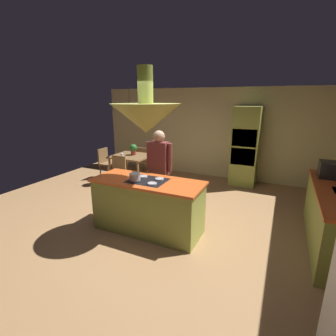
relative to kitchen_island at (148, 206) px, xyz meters
The scene contains 16 objects.
ground 0.51m from the kitchen_island, 90.00° to the left, with size 8.16×8.16×0.00m, color #AD7F51.
wall_back 3.74m from the kitchen_island, 90.00° to the left, with size 6.80×0.10×2.55m, color beige.
kitchen_island is the anchor object (origin of this frame).
counter_run_right 2.95m from the kitchen_island, 15.72° to the left, with size 0.73×2.32×0.92m.
oven_tower 3.47m from the kitchen_island, 71.26° to the left, with size 0.66×0.62×2.06m.
dining_table 2.71m from the kitchen_island, 128.99° to the left, with size 1.00×0.91×0.76m.
person_at_island 0.84m from the kitchen_island, 99.88° to the left, with size 0.53×0.22×1.68m.
range_hood 1.51m from the kitchen_island, 90.00° to the right, with size 1.10×1.10×1.00m.
pendant_light_over_table 3.04m from the kitchen_island, 128.99° to the left, with size 0.32×0.32×0.82m.
chair_facing_island 2.22m from the kitchen_island, 140.10° to the left, with size 0.40×0.40×0.87m.
chair_by_back_wall 3.26m from the kitchen_island, 121.46° to the left, with size 0.40×0.40×0.87m.
chair_at_corner 3.33m from the kitchen_island, 140.86° to the left, with size 0.40×0.40×0.87m.
potted_plant_on_table 2.79m from the kitchen_island, 127.67° to the left, with size 0.20×0.20×0.30m.
cup_on_table 2.65m from the kitchen_island, 134.63° to the left, with size 0.07×0.07×0.09m, color white.
microwave_on_counter 3.26m from the kitchen_island, 27.59° to the left, with size 0.46×0.36×0.28m, color #232326.
cooking_pot_on_cooktop 0.58m from the kitchen_island, 140.91° to the right, with size 0.18×0.18×0.12m, color #B2B2B7.
Camera 1 is at (1.99, -3.62, 2.25)m, focal length 26.49 mm.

